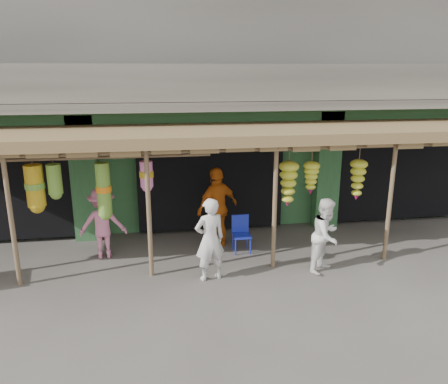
{
  "coord_description": "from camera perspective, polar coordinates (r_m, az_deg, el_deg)",
  "views": [
    {
      "loc": [
        -1.33,
        -8.31,
        3.97
      ],
      "look_at": [
        0.16,
        1.0,
        1.33
      ],
      "focal_mm": 35.0,
      "sensor_mm": 36.0,
      "label": 1
    }
  ],
  "objects": [
    {
      "name": "ground",
      "position": [
        9.3,
        0.01,
        -9.63
      ],
      "size": [
        80.0,
        80.0,
        0.0
      ],
      "primitive_type": "plane",
      "color": "#514C47",
      "rests_on": "ground"
    },
    {
      "name": "building",
      "position": [
        13.25,
        -3.39,
        13.01
      ],
      "size": [
        16.4,
        6.8,
        7.0
      ],
      "color": "gray",
      "rests_on": "ground"
    },
    {
      "name": "awning",
      "position": [
        9.29,
        -1.64,
        6.98
      ],
      "size": [
        14.0,
        2.7,
        2.79
      ],
      "color": "brown",
      "rests_on": "ground"
    },
    {
      "name": "blue_chair",
      "position": [
        9.88,
        2.23,
        -5.18
      ],
      "size": [
        0.39,
        0.4,
        0.82
      ],
      "rotation": [
        0.0,
        0.0,
        0.0
      ],
      "color": "#1927A7",
      "rests_on": "ground"
    },
    {
      "name": "person_front",
      "position": [
        8.45,
        -1.86,
        -6.22
      ],
      "size": [
        0.69,
        0.54,
        1.65
      ],
      "primitive_type": "imported",
      "rotation": [
        0.0,
        0.0,
        3.4
      ],
      "color": "silver",
      "rests_on": "ground"
    },
    {
      "name": "person_right",
      "position": [
        9.05,
        13.21,
        -5.53
      ],
      "size": [
        0.94,
        0.93,
        1.53
      ],
      "primitive_type": "imported",
      "rotation": [
        0.0,
        0.0,
        0.74
      ],
      "color": "white",
      "rests_on": "ground"
    },
    {
      "name": "person_vendor",
      "position": [
        9.94,
        -0.85,
        -2.08
      ],
      "size": [
        1.19,
        0.97,
        1.89
      ],
      "primitive_type": "imported",
      "rotation": [
        0.0,
        0.0,
        3.68
      ],
      "color": "#CE5F13",
      "rests_on": "ground"
    },
    {
      "name": "person_shopper",
      "position": [
        9.81,
        -15.58,
        -3.94
      ],
      "size": [
        1.01,
        0.59,
        1.56
      ],
      "primitive_type": "imported",
      "rotation": [
        0.0,
        0.0,
        3.13
      ],
      "color": "pink",
      "rests_on": "ground"
    }
  ]
}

